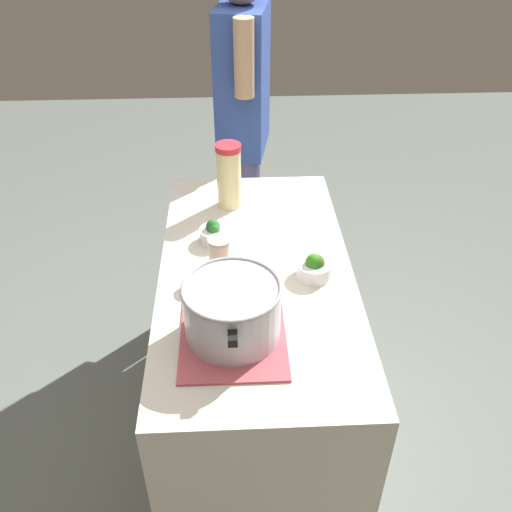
# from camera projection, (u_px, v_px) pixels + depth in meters

# --- Properties ---
(ground_plane) EXTENTS (8.00, 8.00, 0.00)m
(ground_plane) POSITION_uv_depth(u_px,v_px,m) (256.00, 440.00, 2.32)
(ground_plane) COLOR slate
(counter_slab) EXTENTS (1.22, 0.62, 0.91)m
(counter_slab) POSITION_uv_depth(u_px,v_px,m) (256.00, 365.00, 2.05)
(counter_slab) COLOR beige
(counter_slab) RESTS_ON ground_plane
(dish_cloth) EXTENTS (0.36, 0.29, 0.01)m
(dish_cloth) POSITION_uv_depth(u_px,v_px,m) (233.00, 333.00, 1.53)
(dish_cloth) COLOR #B34D56
(dish_cloth) RESTS_ON counter_slab
(cooking_pot) EXTENTS (0.34, 0.27, 0.17)m
(cooking_pot) POSITION_uv_depth(u_px,v_px,m) (232.00, 309.00, 1.48)
(cooking_pot) COLOR #B7B7BC
(cooking_pot) RESTS_ON dish_cloth
(lemonade_pitcher) EXTENTS (0.09, 0.09, 0.25)m
(lemonade_pitcher) POSITION_uv_depth(u_px,v_px,m) (229.00, 176.00, 2.02)
(lemonade_pitcher) COLOR beige
(lemonade_pitcher) RESTS_ON counter_slab
(mason_jar) EXTENTS (0.07, 0.07, 0.13)m
(mason_jar) POSITION_uv_depth(u_px,v_px,m) (220.00, 256.00, 1.72)
(mason_jar) COLOR beige
(mason_jar) RESTS_ON counter_slab
(broccoli_bowl_front) EXTENTS (0.11, 0.11, 0.08)m
(broccoli_bowl_front) POSITION_uv_depth(u_px,v_px,m) (314.00, 267.00, 1.73)
(broccoli_bowl_front) COLOR silver
(broccoli_bowl_front) RESTS_ON counter_slab
(broccoli_bowl_center) EXTENTS (0.11, 0.11, 0.08)m
(broccoli_bowl_center) POSITION_uv_depth(u_px,v_px,m) (215.00, 233.00, 1.88)
(broccoli_bowl_center) COLOR silver
(broccoli_bowl_center) RESTS_ON counter_slab
(person_cook) EXTENTS (0.50, 0.26, 1.70)m
(person_cook) POSITION_uv_depth(u_px,v_px,m) (244.00, 135.00, 2.54)
(person_cook) COLOR #49446D
(person_cook) RESTS_ON ground_plane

